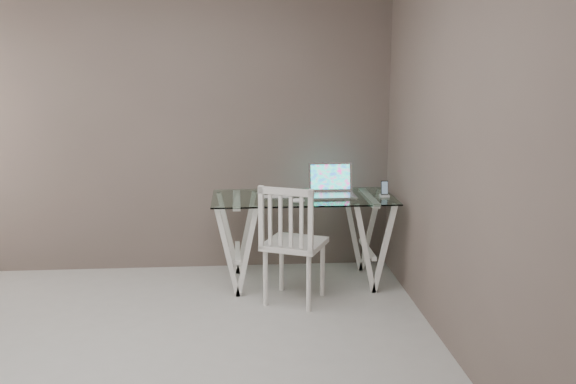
% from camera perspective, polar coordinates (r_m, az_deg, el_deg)
% --- Properties ---
extents(room, '(4.50, 4.52, 2.71)m').
position_cam_1_polar(room, '(3.50, -16.47, 8.86)').
color(room, '#ABA9A4').
rests_on(room, ground).
extents(desk, '(1.50, 0.70, 0.75)m').
position_cam_1_polar(desk, '(5.39, 1.34, -4.19)').
color(desk, silver).
rests_on(desk, ground).
extents(chair, '(0.57, 0.57, 0.94)m').
position_cam_1_polar(chair, '(4.88, 0.29, -4.21)').
color(chair, white).
rests_on(chair, ground).
extents(laptop, '(0.37, 0.32, 0.26)m').
position_cam_1_polar(laptop, '(5.37, 3.90, 0.39)').
color(laptop, silver).
rests_on(laptop, desk).
extents(keyboard, '(0.27, 0.12, 0.01)m').
position_cam_1_polar(keyboard, '(5.27, -1.19, -0.43)').
color(keyboard, silver).
rests_on(keyboard, desk).
extents(mouse, '(0.11, 0.07, 0.04)m').
position_cam_1_polar(mouse, '(5.07, 0.87, -0.77)').
color(mouse, white).
rests_on(mouse, desk).
extents(phone_dock, '(0.07, 0.07, 0.13)m').
position_cam_1_polar(phone_dock, '(5.35, 8.58, -0.02)').
color(phone_dock, white).
rests_on(phone_dock, desk).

